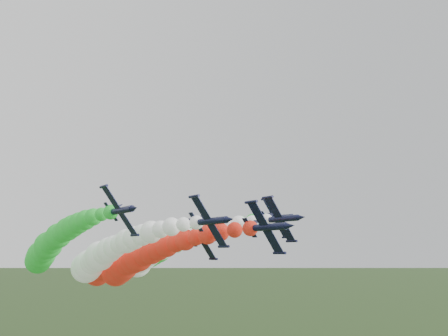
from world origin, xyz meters
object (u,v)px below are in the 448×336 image
(jet_inner_left, at_px, (102,257))
(jet_inner_right, at_px, (156,253))
(jet_lead, at_px, (135,261))
(jet_outer_left, at_px, (49,248))
(jet_trail, at_px, (112,264))
(jet_outer_right, at_px, (167,248))

(jet_inner_left, relative_size, jet_inner_right, 1.00)
(jet_lead, xyz_separation_m, jet_outer_left, (-18.68, 16.39, 3.69))
(jet_inner_left, bearing_deg, jet_trail, 57.80)
(jet_inner_left, bearing_deg, jet_inner_right, 3.95)
(jet_inner_left, xyz_separation_m, jet_inner_right, (17.92, 1.24, 1.00))
(jet_inner_right, bearing_deg, jet_outer_left, 164.30)
(jet_lead, bearing_deg, jet_inner_right, 36.13)
(jet_outer_right, relative_size, jet_trail, 0.99)
(jet_outer_right, bearing_deg, jet_lead, -141.99)
(jet_inner_right, relative_size, jet_trail, 1.00)
(jet_lead, height_order, jet_inner_right, jet_inner_right)
(jet_lead, xyz_separation_m, jet_outer_right, (19.08, 14.91, 3.87))
(jet_inner_right, relative_size, jet_outer_left, 1.01)
(jet_lead, distance_m, jet_outer_left, 25.13)
(jet_lead, height_order, jet_trail, jet_lead)
(jet_inner_right, xyz_separation_m, jet_outer_right, (8.06, 6.87, 1.71))
(jet_inner_left, relative_size, jet_trail, 1.00)
(jet_inner_left, height_order, jet_outer_left, jet_outer_left)
(jet_trail, bearing_deg, jet_outer_right, -30.61)
(jet_outer_right, bearing_deg, jet_outer_left, 177.76)
(jet_trail, bearing_deg, jet_inner_left, -122.20)
(jet_lead, height_order, jet_inner_left, jet_inner_left)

